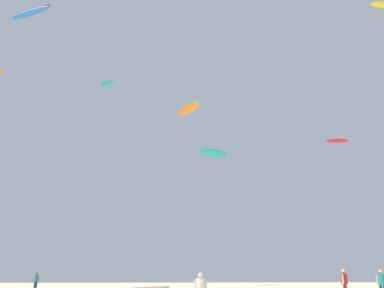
{
  "coord_description": "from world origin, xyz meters",
  "views": [
    {
      "loc": [
        -2.31,
        -13.28,
        1.52
      ],
      "look_at": [
        0.0,
        19.77,
        11.98
      ],
      "focal_mm": 38.36,
      "sensor_mm": 36.0,
      "label": 1
    }
  ],
  "objects_px": {
    "person_left": "(36,280)",
    "kite_aloft_3": "(383,5)",
    "kite_aloft_4": "(31,13)",
    "kite_aloft_6": "(337,141)",
    "person_right": "(382,282)",
    "kite_aloft_0": "(107,83)",
    "kite_aloft_1": "(214,152)",
    "kite_aloft_2": "(188,109)",
    "person_midground": "(344,281)"
  },
  "relations": [
    {
      "from": "kite_aloft_1",
      "to": "kite_aloft_2",
      "type": "bearing_deg",
      "value": -104.75
    },
    {
      "from": "person_midground",
      "to": "kite_aloft_1",
      "type": "relative_size",
      "value": 0.39
    },
    {
      "from": "kite_aloft_4",
      "to": "kite_aloft_6",
      "type": "distance_m",
      "value": 41.66
    },
    {
      "from": "person_right",
      "to": "kite_aloft_0",
      "type": "bearing_deg",
      "value": 65.28
    },
    {
      "from": "person_midground",
      "to": "kite_aloft_1",
      "type": "xyz_separation_m",
      "value": [
        -4.71,
        28.02,
        16.62
      ]
    },
    {
      "from": "kite_aloft_0",
      "to": "kite_aloft_4",
      "type": "distance_m",
      "value": 26.17
    },
    {
      "from": "kite_aloft_2",
      "to": "kite_aloft_6",
      "type": "height_order",
      "value": "kite_aloft_6"
    },
    {
      "from": "person_right",
      "to": "kite_aloft_0",
      "type": "xyz_separation_m",
      "value": [
        -21.1,
        28.36,
        25.93
      ]
    },
    {
      "from": "kite_aloft_0",
      "to": "kite_aloft_3",
      "type": "bearing_deg",
      "value": -33.13
    },
    {
      "from": "person_right",
      "to": "kite_aloft_1",
      "type": "relative_size",
      "value": 0.38
    },
    {
      "from": "kite_aloft_2",
      "to": "person_right",
      "type": "bearing_deg",
      "value": -50.09
    },
    {
      "from": "person_right",
      "to": "kite_aloft_2",
      "type": "relative_size",
      "value": 0.48
    },
    {
      "from": "kite_aloft_3",
      "to": "kite_aloft_6",
      "type": "bearing_deg",
      "value": 83.62
    },
    {
      "from": "kite_aloft_0",
      "to": "kite_aloft_4",
      "type": "bearing_deg",
      "value": -94.77
    },
    {
      "from": "person_left",
      "to": "person_right",
      "type": "bearing_deg",
      "value": 85.9
    },
    {
      "from": "kite_aloft_1",
      "to": "kite_aloft_6",
      "type": "xyz_separation_m",
      "value": [
        16.69,
        -2.99,
        1.15
      ]
    },
    {
      "from": "kite_aloft_2",
      "to": "kite_aloft_6",
      "type": "relative_size",
      "value": 1.13
    },
    {
      "from": "kite_aloft_6",
      "to": "person_midground",
      "type": "bearing_deg",
      "value": -115.57
    },
    {
      "from": "person_right",
      "to": "kite_aloft_4",
      "type": "distance_m",
      "value": 30.45
    },
    {
      "from": "person_midground",
      "to": "person_left",
      "type": "height_order",
      "value": "person_midground"
    },
    {
      "from": "person_midground",
      "to": "kite_aloft_2",
      "type": "distance_m",
      "value": 21.16
    },
    {
      "from": "kite_aloft_1",
      "to": "kite_aloft_0",
      "type": "bearing_deg",
      "value": -172.92
    },
    {
      "from": "kite_aloft_3",
      "to": "person_right",
      "type": "bearing_deg",
      "value": -133.98
    },
    {
      "from": "kite_aloft_2",
      "to": "kite_aloft_4",
      "type": "bearing_deg",
      "value": -142.66
    },
    {
      "from": "kite_aloft_6",
      "to": "kite_aloft_0",
      "type": "bearing_deg",
      "value": 177.99
    },
    {
      "from": "person_midground",
      "to": "kite_aloft_4",
      "type": "xyz_separation_m",
      "value": [
        -21.92,
        0.87,
        19.44
      ]
    },
    {
      "from": "kite_aloft_0",
      "to": "kite_aloft_2",
      "type": "distance_m",
      "value": 21.37
    },
    {
      "from": "kite_aloft_0",
      "to": "person_midground",
      "type": "bearing_deg",
      "value": -52.84
    },
    {
      "from": "kite_aloft_2",
      "to": "kite_aloft_4",
      "type": "xyz_separation_m",
      "value": [
        -12.59,
        -9.6,
        3.6
      ]
    },
    {
      "from": "person_left",
      "to": "kite_aloft_6",
      "type": "xyz_separation_m",
      "value": [
        34.46,
        13.29,
        17.86
      ]
    },
    {
      "from": "kite_aloft_0",
      "to": "kite_aloft_1",
      "type": "relative_size",
      "value": 0.55
    },
    {
      "from": "kite_aloft_0",
      "to": "kite_aloft_1",
      "type": "height_order",
      "value": "kite_aloft_0"
    },
    {
      "from": "person_midground",
      "to": "kite_aloft_6",
      "type": "xyz_separation_m",
      "value": [
        11.98,
        25.03,
        17.77
      ]
    },
    {
      "from": "kite_aloft_4",
      "to": "kite_aloft_6",
      "type": "height_order",
      "value": "kite_aloft_4"
    },
    {
      "from": "kite_aloft_2",
      "to": "kite_aloft_0",
      "type": "bearing_deg",
      "value": 123.78
    },
    {
      "from": "kite_aloft_3",
      "to": "kite_aloft_6",
      "type": "xyz_separation_m",
      "value": [
        2.04,
        18.3,
        -8.31
      ]
    },
    {
      "from": "person_midground",
      "to": "kite_aloft_2",
      "type": "xyz_separation_m",
      "value": [
        -9.33,
        10.48,
        15.84
      ]
    },
    {
      "from": "person_midground",
      "to": "kite_aloft_0",
      "type": "xyz_separation_m",
      "value": [
        -19.81,
        26.14,
        25.91
      ]
    },
    {
      "from": "person_right",
      "to": "kite_aloft_2",
      "type": "distance_m",
      "value": 22.93
    },
    {
      "from": "kite_aloft_4",
      "to": "person_left",
      "type": "bearing_deg",
      "value": 92.97
    },
    {
      "from": "kite_aloft_0",
      "to": "kite_aloft_6",
      "type": "height_order",
      "value": "kite_aloft_0"
    },
    {
      "from": "person_left",
      "to": "kite_aloft_3",
      "type": "xyz_separation_m",
      "value": [
        32.42,
        -5.0,
        26.17
      ]
    },
    {
      "from": "kite_aloft_0",
      "to": "kite_aloft_2",
      "type": "bearing_deg",
      "value": -56.22
    },
    {
      "from": "person_midground",
      "to": "person_left",
      "type": "bearing_deg",
      "value": -165.68
    },
    {
      "from": "kite_aloft_1",
      "to": "kite_aloft_3",
      "type": "bearing_deg",
      "value": -55.47
    },
    {
      "from": "person_left",
      "to": "kite_aloft_1",
      "type": "relative_size",
      "value": 0.35
    },
    {
      "from": "person_left",
      "to": "kite_aloft_0",
      "type": "xyz_separation_m",
      "value": [
        2.67,
        14.41,
        26.01
      ]
    },
    {
      "from": "kite_aloft_0",
      "to": "kite_aloft_6",
      "type": "distance_m",
      "value": 32.83
    },
    {
      "from": "kite_aloft_0",
      "to": "kite_aloft_2",
      "type": "xyz_separation_m",
      "value": [
        10.48,
        -15.67,
        -10.07
      ]
    },
    {
      "from": "person_midground",
      "to": "kite_aloft_2",
      "type": "height_order",
      "value": "kite_aloft_2"
    }
  ]
}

